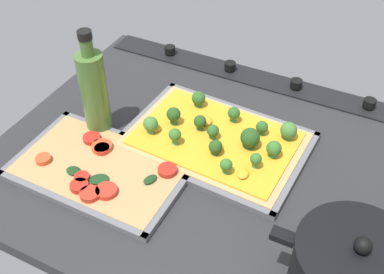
{
  "coord_description": "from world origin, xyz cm",
  "views": [
    {
      "loc": [
        -27.01,
        61.88,
        66.01
      ],
      "look_at": [
        3.9,
        -0.17,
        4.08
      ],
      "focal_mm": 43.96,
      "sensor_mm": 36.0,
      "label": 1
    }
  ],
  "objects_px": {
    "baking_tray_front": "(215,143)",
    "baking_tray_back": "(101,169)",
    "broccoli_pizza": "(217,138)",
    "veggie_pizza_back": "(100,168)",
    "oil_bottle": "(94,92)"
  },
  "relations": [
    {
      "from": "baking_tray_front",
      "to": "oil_bottle",
      "type": "xyz_separation_m",
      "value": [
        0.24,
        0.07,
        0.1
      ]
    },
    {
      "from": "baking_tray_back",
      "to": "veggie_pizza_back",
      "type": "height_order",
      "value": "veggie_pizza_back"
    },
    {
      "from": "baking_tray_back",
      "to": "oil_bottle",
      "type": "height_order",
      "value": "oil_bottle"
    },
    {
      "from": "baking_tray_front",
      "to": "oil_bottle",
      "type": "bearing_deg",
      "value": 15.3
    },
    {
      "from": "baking_tray_front",
      "to": "veggie_pizza_back",
      "type": "height_order",
      "value": "veggie_pizza_back"
    },
    {
      "from": "baking_tray_back",
      "to": "broccoli_pizza",
      "type": "bearing_deg",
      "value": -135.25
    },
    {
      "from": "veggie_pizza_back",
      "to": "broccoli_pizza",
      "type": "bearing_deg",
      "value": -134.72
    },
    {
      "from": "baking_tray_front",
      "to": "broccoli_pizza",
      "type": "height_order",
      "value": "broccoli_pizza"
    },
    {
      "from": "veggie_pizza_back",
      "to": "oil_bottle",
      "type": "height_order",
      "value": "oil_bottle"
    },
    {
      "from": "veggie_pizza_back",
      "to": "baking_tray_front",
      "type": "bearing_deg",
      "value": -134.17
    },
    {
      "from": "broccoli_pizza",
      "to": "baking_tray_back",
      "type": "xyz_separation_m",
      "value": [
        0.17,
        0.17,
        -0.02
      ]
    },
    {
      "from": "baking_tray_front",
      "to": "broccoli_pizza",
      "type": "distance_m",
      "value": 0.02
    },
    {
      "from": "baking_tray_front",
      "to": "baking_tray_back",
      "type": "height_order",
      "value": "same"
    },
    {
      "from": "broccoli_pizza",
      "to": "veggie_pizza_back",
      "type": "bearing_deg",
      "value": 45.28
    },
    {
      "from": "baking_tray_back",
      "to": "oil_bottle",
      "type": "distance_m",
      "value": 0.16
    }
  ]
}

